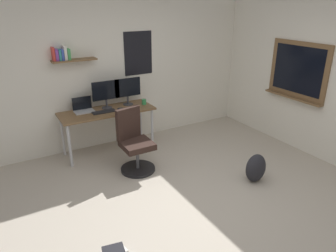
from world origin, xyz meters
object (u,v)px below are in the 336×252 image
object	(u,v)px
laptop	(83,108)
keyboard	(104,112)
coffee_mug	(144,102)
monitor_secondary	(128,90)
desk	(107,115)
monitor_primary	(106,93)
computer_mouse	(120,109)
office_chair	(135,145)
backpack	(256,168)

from	to	relation	value
laptop	keyboard	size ratio (longest dim) A/B	0.84
laptop	coffee_mug	size ratio (longest dim) A/B	3.37
laptop	coffee_mug	world-z (taller)	laptop
coffee_mug	monitor_secondary	bearing A→B (deg)	154.35
desk	monitor_primary	bearing A→B (deg)	67.86
desk	monitor_secondary	xyz separation A→B (m)	(0.42, 0.09, 0.34)
laptop	monitor_primary	xyz separation A→B (m)	(0.38, -0.05, 0.22)
computer_mouse	coffee_mug	distance (m)	0.47
desk	office_chair	world-z (taller)	office_chair
desk	backpack	world-z (taller)	desk
laptop	computer_mouse	size ratio (longest dim) A/B	2.98
laptop	backpack	distance (m)	2.83
laptop	computer_mouse	xyz separation A→B (m)	(0.55, -0.22, -0.04)
laptop	computer_mouse	distance (m)	0.59
desk	keyboard	size ratio (longest dim) A/B	4.14
laptop	computer_mouse	bearing A→B (deg)	-21.48
office_chair	computer_mouse	bearing A→B (deg)	83.35
desk	office_chair	bearing A→B (deg)	-81.41
desk	computer_mouse	world-z (taller)	computer_mouse
desk	monitor_primary	xyz separation A→B (m)	(0.04, 0.09, 0.34)
computer_mouse	coffee_mug	xyz separation A→B (m)	(0.46, 0.05, 0.03)
coffee_mug	backpack	size ratio (longest dim) A/B	0.22
monitor_primary	monitor_secondary	xyz separation A→B (m)	(0.38, 0.00, 0.00)
laptop	backpack	world-z (taller)	laptop
computer_mouse	monitor_secondary	bearing A→B (deg)	37.60
office_chair	laptop	xyz separation A→B (m)	(-0.46, 0.93, 0.38)
monitor_primary	keyboard	bearing A→B (deg)	-124.44
office_chair	laptop	size ratio (longest dim) A/B	3.06
monitor_primary	computer_mouse	bearing A→B (deg)	-45.35
office_chair	keyboard	bearing A→B (deg)	105.26
monitor_primary	monitor_secondary	size ratio (longest dim) A/B	1.00
computer_mouse	backpack	world-z (taller)	computer_mouse
monitor_secondary	monitor_primary	bearing A→B (deg)	180.00
coffee_mug	backpack	xyz separation A→B (m)	(0.78, -1.95, -0.57)
backpack	laptop	bearing A→B (deg)	130.22
keyboard	coffee_mug	bearing A→B (deg)	3.86
desk	coffee_mug	distance (m)	0.68
monitor_primary	monitor_secondary	world-z (taller)	same
monitor_primary	keyboard	world-z (taller)	monitor_primary
office_chair	backpack	size ratio (longest dim) A/B	2.26
coffee_mug	computer_mouse	bearing A→B (deg)	-173.82
office_chair	monitor_primary	bearing A→B (deg)	95.25
desk	monitor_secondary	world-z (taller)	monitor_secondary
computer_mouse	coffee_mug	size ratio (longest dim) A/B	1.13
coffee_mug	keyboard	bearing A→B (deg)	-176.14
monitor_secondary	backpack	xyz separation A→B (m)	(1.02, -2.07, -0.79)
laptop	monitor_secondary	world-z (taller)	monitor_secondary
coffee_mug	backpack	world-z (taller)	coffee_mug
laptop	coffee_mug	distance (m)	1.02
coffee_mug	backpack	distance (m)	2.18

